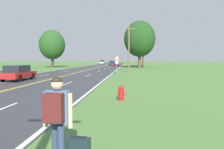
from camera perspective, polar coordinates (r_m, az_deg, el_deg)
name	(u,v)px	position (r m, az deg, el deg)	size (l,w,h in m)	color
hitchhiker_person	(57,112)	(4.02, -15.51, -10.32)	(0.60, 0.44, 1.75)	navy
fire_hydrant	(121,93)	(10.18, 2.63, -5.24)	(0.44, 0.28, 0.76)	red
traffic_sign	(117,61)	(28.99, 1.41, 3.99)	(0.60, 0.10, 2.53)	gray
utility_pole_midground	(129,48)	(31.73, 4.83, 7.55)	(1.80, 0.24, 7.44)	brown
utility_pole_far	(128,52)	(66.16, 4.70, 6.42)	(1.80, 0.24, 8.70)	brown
tree_left_verge	(52,45)	(54.66, -16.73, 8.11)	(6.59, 6.59, 9.66)	#473828
tree_right_cluster	(140,39)	(49.72, 7.89, 10.03)	(7.56, 7.56, 11.42)	brown
tree_far_back	(143,47)	(61.78, 8.88, 7.87)	(4.88, 4.88, 8.78)	brown
car_red_sedan_nearest	(18,73)	(21.72, -25.27, 0.48)	(1.81, 4.09, 1.51)	black
car_maroon_hatchback_approaching	(116,63)	(64.33, 1.29, 3.20)	(1.97, 4.29, 1.49)	black
car_dark_blue_van_mid_near	(112,63)	(71.80, -0.04, 3.35)	(1.95, 4.04, 1.58)	black
car_silver_van_mid_far	(102,62)	(89.81, -2.81, 3.61)	(1.84, 4.15, 1.83)	black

